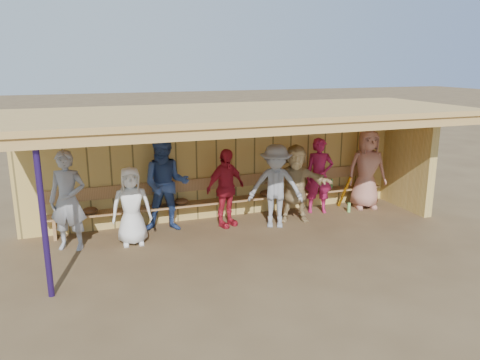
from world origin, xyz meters
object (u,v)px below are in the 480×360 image
player_e (276,186)px  player_d (226,188)px  bench (228,195)px  player_a (68,201)px  player_b (131,206)px  player_f (295,183)px  player_h (367,169)px  player_g (319,176)px  player_c (166,184)px

player_e → player_d: bearing=-178.0°
player_e → bench: player_e is taller
player_a → player_b: bearing=14.8°
player_f → player_d: bearing=-167.5°
player_a → player_d: 3.09m
player_h → bench: bearing=-173.5°
player_h → bench: 3.34m
player_d → player_e: size_ratio=0.94×
player_e → player_g: 1.43m
player_b → player_d: bearing=13.3°
player_e → player_g: (1.32, 0.55, -0.02)m
player_c → player_f: bearing=6.9°
player_a → player_d: (3.08, 0.22, -0.10)m
player_e → player_h: (2.54, 0.49, 0.06)m
player_c → player_g: player_c is taller
player_h → player_a: bearing=-164.3°
player_d → player_e: player_e is taller
player_c → bench: 1.52m
player_e → player_f: player_e is taller
player_c → player_f: (2.72, -0.36, -0.13)m
player_b → player_c: 0.96m
player_b → player_f: bearing=5.7°
player_h → player_d: bearing=-165.4°
player_a → bench: size_ratio=0.24×
player_e → player_a: bearing=-158.5°
player_h → player_g: bearing=-170.1°
bench → player_d: bearing=-114.3°
player_d → player_h: size_ratio=0.89×
player_f → player_g: player_g is taller
player_c → player_d: size_ratio=1.18×
player_d → player_f: size_ratio=0.98×
player_c → player_e: size_ratio=1.11×
player_e → bench: 1.19m
player_a → player_g: 5.38m
player_b → player_f: size_ratio=0.89×
player_a → player_f: player_a is taller
player_g → bench: (-2.07, 0.31, -0.33)m
player_d → bench: (0.21, 0.47, -0.30)m
player_d → player_h: 3.51m
player_d → player_f: 1.52m
player_e → player_g: size_ratio=1.02×
player_e → player_h: player_h is taller
player_f → bench: size_ratio=0.22×
player_a → bench: player_a is taller
player_c → player_e: (2.17, -0.55, -0.10)m
bench → player_c: bearing=-167.9°
player_a → player_b: 1.13m
player_c → player_g: 3.50m
player_c → player_e: bearing=0.1°
player_d → player_g: player_g is taller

